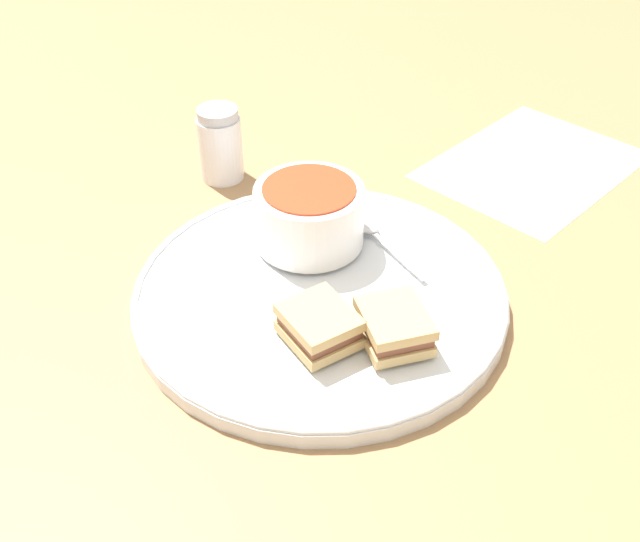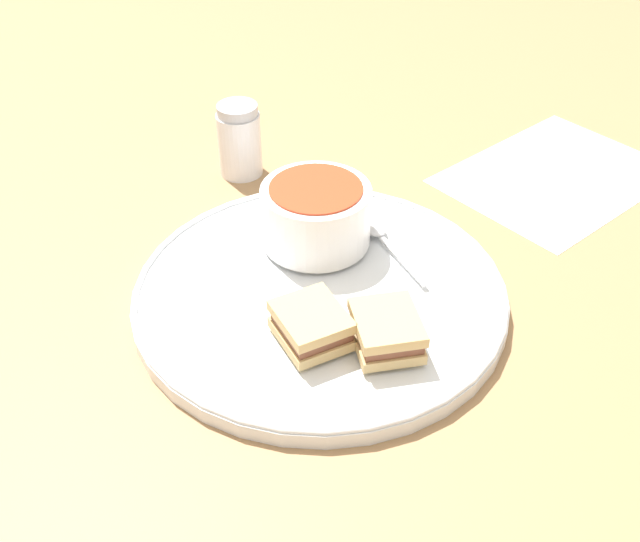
{
  "view_description": "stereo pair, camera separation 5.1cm",
  "coord_description": "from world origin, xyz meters",
  "px_view_note": "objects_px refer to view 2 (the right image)",
  "views": [
    {
      "loc": [
        -0.48,
        0.27,
        0.48
      ],
      "look_at": [
        0.0,
        0.0,
        0.04
      ],
      "focal_mm": 42.0,
      "sensor_mm": 36.0,
      "label": 1
    },
    {
      "loc": [
        -0.5,
        0.22,
        0.48
      ],
      "look_at": [
        0.0,
        0.0,
        0.04
      ],
      "focal_mm": 42.0,
      "sensor_mm": 36.0,
      "label": 2
    }
  ],
  "objects_px": {
    "soup_bowl": "(316,214)",
    "sandwich_half_near": "(311,325)",
    "spoon": "(378,232)",
    "sandwich_half_far": "(386,331)",
    "salt_shaker": "(239,140)"
  },
  "relations": [
    {
      "from": "soup_bowl",
      "to": "salt_shaker",
      "type": "relative_size",
      "value": 1.24
    },
    {
      "from": "spoon",
      "to": "sandwich_half_far",
      "type": "xyz_separation_m",
      "value": [
        -0.15,
        0.07,
        0.01
      ]
    },
    {
      "from": "salt_shaker",
      "to": "sandwich_half_far",
      "type": "bearing_deg",
      "value": -178.46
    },
    {
      "from": "soup_bowl",
      "to": "sandwich_half_far",
      "type": "xyz_separation_m",
      "value": [
        -0.16,
        0.01,
        -0.02
      ]
    },
    {
      "from": "soup_bowl",
      "to": "sandwich_half_far",
      "type": "bearing_deg",
      "value": 177.91
    },
    {
      "from": "spoon",
      "to": "sandwich_half_near",
      "type": "height_order",
      "value": "sandwich_half_near"
    },
    {
      "from": "sandwich_half_far",
      "to": "spoon",
      "type": "bearing_deg",
      "value": -25.14
    },
    {
      "from": "salt_shaker",
      "to": "soup_bowl",
      "type": "bearing_deg",
      "value": -175.34
    },
    {
      "from": "soup_bowl",
      "to": "spoon",
      "type": "bearing_deg",
      "value": -106.09
    },
    {
      "from": "soup_bowl",
      "to": "sandwich_half_near",
      "type": "distance_m",
      "value": 0.15
    },
    {
      "from": "spoon",
      "to": "sandwich_half_far",
      "type": "height_order",
      "value": "sandwich_half_far"
    },
    {
      "from": "sandwich_half_near",
      "to": "sandwich_half_far",
      "type": "height_order",
      "value": "same"
    },
    {
      "from": "soup_bowl",
      "to": "sandwich_half_far",
      "type": "distance_m",
      "value": 0.17
    },
    {
      "from": "sandwich_half_near",
      "to": "sandwich_half_far",
      "type": "bearing_deg",
      "value": -120.03
    },
    {
      "from": "spoon",
      "to": "salt_shaker",
      "type": "xyz_separation_m",
      "value": [
        0.21,
        0.08,
        0.02
      ]
    }
  ]
}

